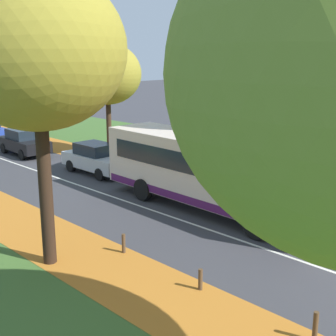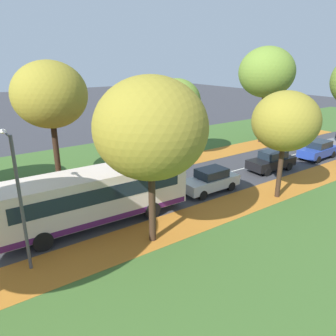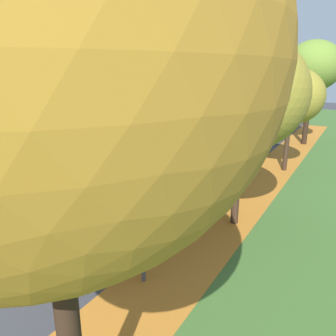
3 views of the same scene
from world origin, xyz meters
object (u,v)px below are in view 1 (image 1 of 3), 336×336
(tree_right_mid, at_px, (107,74))
(bollard_fourth, at_px, (200,280))
(streetlamp_right, at_px, (333,126))
(bollard_fifth, at_px, (124,243))
(car_black_following, at_px, (24,142))
(tree_right_far, at_px, (23,42))
(bollard_third, at_px, (315,327))
(tree_right_near, at_px, (234,65))
(bus, at_px, (211,170))
(tree_left_near, at_px, (36,50))
(car_silver_lead, at_px, (96,158))

(tree_right_mid, height_order, bollard_fourth, tree_right_mid)
(streetlamp_right, bearing_deg, bollard_fifth, 155.37)
(tree_right_mid, distance_m, car_black_following, 6.92)
(tree_right_far, bearing_deg, car_black_following, -121.18)
(bollard_fifth, xyz_separation_m, streetlamp_right, (7.19, -3.30, 3.41))
(bollard_fifth, distance_m, streetlamp_right, 8.62)
(bollard_fourth, relative_size, bollard_fifth, 0.95)
(tree_right_far, bearing_deg, bollard_fifth, -111.52)
(bollard_third, bearing_deg, tree_right_mid, 64.79)
(tree_right_near, bearing_deg, bollard_third, -133.59)
(tree_right_near, bearing_deg, bollard_fourth, -146.69)
(bus, xyz_separation_m, car_black_following, (-0.15, 15.29, -0.89))
(tree_left_near, xyz_separation_m, car_silver_lead, (7.63, 7.95, -5.56))
(bollard_fourth, bearing_deg, tree_right_far, 70.98)
(tree_right_far, bearing_deg, tree_right_near, -89.98)
(bollard_fourth, height_order, car_silver_lead, car_silver_lead)
(streetlamp_right, bearing_deg, tree_right_mid, 83.91)
(tree_right_near, xyz_separation_m, tree_right_mid, (0.20, 9.71, -0.70))
(bollard_fifth, bearing_deg, tree_right_mid, 53.81)
(tree_right_far, bearing_deg, car_silver_lead, -103.38)
(tree_right_mid, relative_size, bollard_fifth, 10.67)
(streetlamp_right, relative_size, car_black_following, 1.41)
(tree_right_mid, bearing_deg, tree_left_near, -134.72)
(bollard_fourth, bearing_deg, tree_left_near, 114.22)
(bus, bearing_deg, streetlamp_right, -65.19)
(tree_right_near, bearing_deg, car_silver_lead, 114.67)
(tree_right_far, relative_size, streetlamp_right, 1.55)
(bollard_fourth, xyz_separation_m, car_silver_lead, (5.64, 12.38, 0.50))
(bollard_third, relative_size, car_black_following, 0.17)
(streetlamp_right, bearing_deg, bollard_fourth, -179.51)
(tree_right_near, bearing_deg, tree_right_far, 90.02)
(bollard_fourth, relative_size, bus, 0.06)
(tree_left_near, distance_m, tree_right_mid, 15.54)
(bollard_fifth, bearing_deg, car_black_following, 72.30)
(bollard_third, xyz_separation_m, streetlamp_right, (7.20, 3.42, 3.37))
(bollard_fourth, relative_size, car_black_following, 0.14)
(tree_left_near, relative_size, tree_right_mid, 1.25)
(tree_right_near, distance_m, tree_right_mid, 9.74)
(tree_right_near, relative_size, streetlamp_right, 1.35)
(bollard_fourth, distance_m, car_silver_lead, 13.61)
(tree_right_far, relative_size, car_black_following, 2.18)
(tree_right_near, distance_m, bollard_third, 13.64)
(bollard_fourth, bearing_deg, tree_right_near, 33.31)
(tree_left_near, height_order, bollard_third, tree_left_near)
(tree_left_near, height_order, car_silver_lead, tree_left_near)
(tree_left_near, distance_m, bollard_fifth, 6.48)
(tree_left_near, height_order, bus, tree_left_near)
(tree_right_mid, xyz_separation_m, bollard_fourth, (-8.90, -15.43, -4.74))
(bollard_third, distance_m, car_black_following, 23.40)
(tree_left_near, height_order, streetlamp_right, tree_left_near)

